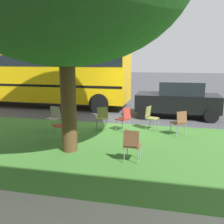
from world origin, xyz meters
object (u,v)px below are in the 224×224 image
at_px(parked_car, 178,99).
at_px(chair_4, 102,116).
at_px(chair_1, 124,117).
at_px(chair_0, 54,116).
at_px(chair_5, 132,143).
at_px(chair_2, 180,121).
at_px(school_bus, 36,75).
at_px(chair_6, 151,116).
at_px(chair_3, 62,123).

bearing_deg(parked_car, chair_4, 45.76).
bearing_deg(parked_car, chair_1, 55.67).
bearing_deg(chair_0, parked_car, -144.24).
bearing_deg(chair_5, chair_1, -76.11).
distance_m(chair_2, school_bus, 8.98).
bearing_deg(chair_5, chair_6, -93.58).
bearing_deg(school_bus, chair_3, 125.44).
height_order(parked_car, school_bus, school_bus).
distance_m(chair_4, school_bus, 6.58).
relative_size(chair_1, chair_3, 1.00).
distance_m(chair_0, parked_car, 5.67).
relative_size(chair_0, chair_2, 1.00).
bearing_deg(chair_1, parked_car, -124.33).
bearing_deg(chair_2, chair_4, -3.30).
height_order(chair_5, school_bus, school_bus).
distance_m(parked_car, school_bus, 7.92).
distance_m(chair_1, chair_2, 1.98).
distance_m(chair_0, chair_2, 4.61).
bearing_deg(chair_0, chair_2, -176.86).
bearing_deg(chair_4, chair_0, 13.17).
xyz_separation_m(chair_2, chair_5, (1.26, 2.74, 0.00)).
bearing_deg(chair_1, chair_0, 9.18).
height_order(chair_6, school_bus, school_bus).
distance_m(chair_4, chair_6, 1.83).
height_order(chair_3, chair_6, same).
bearing_deg(chair_5, chair_3, -31.47).
bearing_deg(school_bus, chair_4, 139.86).
relative_size(chair_6, school_bus, 0.08).
height_order(chair_0, school_bus, school_bus).
bearing_deg(chair_0, chair_4, -166.83).
height_order(chair_1, school_bus, school_bus).
relative_size(chair_1, chair_2, 1.00).
bearing_deg(chair_3, school_bus, -54.56).
relative_size(chair_3, school_bus, 0.08).
bearing_deg(chair_6, school_bus, -29.03).
distance_m(chair_3, school_bus, 6.83).
relative_size(chair_2, chair_6, 1.00).
distance_m(chair_1, chair_5, 3.00).
xyz_separation_m(chair_0, chair_5, (-3.35, 2.49, 0.00)).
height_order(chair_2, school_bus, school_bus).
height_order(chair_5, chair_6, same).
xyz_separation_m(chair_5, parked_car, (-1.25, -5.80, 0.32)).
distance_m(chair_4, chair_5, 3.30).
distance_m(chair_0, chair_1, 2.66).
height_order(chair_6, parked_car, parked_car).
relative_size(chair_1, chair_5, 1.00).
distance_m(chair_3, chair_5, 3.07).
bearing_deg(chair_1, chair_2, 175.03).
height_order(chair_4, school_bus, school_bus).
relative_size(chair_2, parked_car, 0.24).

